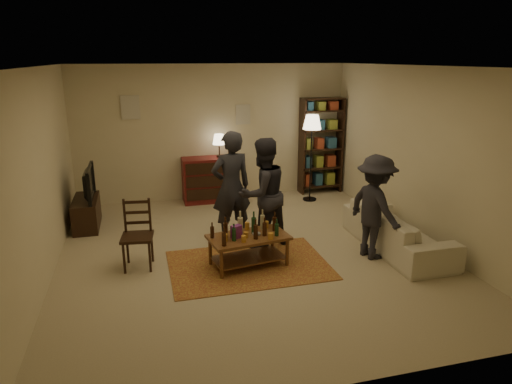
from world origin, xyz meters
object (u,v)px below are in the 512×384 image
object	(u,v)px
floor_lamp	(312,128)
person_left	(231,187)
tv_stand	(86,205)
bookshelf	(321,145)
coffee_table	(248,239)
person_by_sofa	(375,207)
sofa	(397,230)
person_right	(263,194)
dresser	(208,178)
dining_chair	(137,231)

from	to	relation	value
floor_lamp	person_left	world-z (taller)	person_left
tv_stand	bookshelf	distance (m)	4.84
coffee_table	person_left	world-z (taller)	person_left
coffee_table	floor_lamp	bearing A→B (deg)	53.71
coffee_table	person_by_sofa	xyz separation A→B (m)	(1.83, -0.16, 0.36)
floor_lamp	sofa	bearing A→B (deg)	-81.96
bookshelf	floor_lamp	distance (m)	0.80
coffee_table	tv_stand	distance (m)	3.19
bookshelf	sofa	distance (m)	3.26
floor_lamp	person_right	xyz separation A→B (m)	(-1.58, -2.05, -0.63)
bookshelf	floor_lamp	xyz separation A→B (m)	(-0.42, -0.52, 0.44)
dresser	floor_lamp	xyz separation A→B (m)	(2.02, -0.45, 1.00)
tv_stand	sofa	distance (m)	5.14
floor_lamp	person_right	bearing A→B (deg)	-127.58
dining_chair	dresser	size ratio (longest dim) A/B	0.71
dresser	bookshelf	xyz separation A→B (m)	(2.44, 0.07, 0.56)
coffee_table	floor_lamp	size ratio (longest dim) A/B	0.67
tv_stand	dining_chair	bearing A→B (deg)	-65.18
dining_chair	tv_stand	xyz separation A→B (m)	(-0.84, 1.81, -0.12)
bookshelf	person_right	bearing A→B (deg)	-127.92
dining_chair	sofa	size ratio (longest dim) A/B	0.47
sofa	dining_chair	bearing A→B (deg)	84.12
sofa	dresser	bearing A→B (deg)	37.54
person_left	person_right	distance (m)	0.55
floor_lamp	dining_chair	bearing A→B (deg)	-146.51
tv_stand	person_left	distance (m)	2.63
tv_stand	floor_lamp	distance (m)	4.43
coffee_table	bookshelf	bearing A→B (deg)	53.21
bookshelf	person_left	size ratio (longest dim) A/B	1.15
dining_chair	tv_stand	distance (m)	2.00
bookshelf	tv_stand	bearing A→B (deg)	-168.20
floor_lamp	person_by_sofa	size ratio (longest dim) A/B	1.14
coffee_table	tv_stand	world-z (taller)	tv_stand
dresser	sofa	bearing A→B (deg)	-52.46
bookshelf	floor_lamp	world-z (taller)	bookshelf
floor_lamp	person_by_sofa	distance (m)	2.92
tv_stand	floor_lamp	world-z (taller)	floor_lamp
tv_stand	floor_lamp	size ratio (longest dim) A/B	0.61
dining_chair	person_right	xyz separation A→B (m)	(1.86, 0.22, 0.34)
bookshelf	person_by_sofa	size ratio (longest dim) A/B	1.33
person_right	person_by_sofa	size ratio (longest dim) A/B	1.11
dresser	floor_lamp	bearing A→B (deg)	-12.56
floor_lamp	person_right	size ratio (longest dim) A/B	1.03
coffee_table	sofa	size ratio (longest dim) A/B	0.56
coffee_table	person_left	xyz separation A→B (m)	(-0.02, 0.99, 0.48)
tv_stand	dresser	bearing A→B (deg)	22.07
person_left	person_by_sofa	bearing A→B (deg)	138.98
dining_chair	person_left	xyz separation A→B (m)	(1.45, 0.60, 0.37)
floor_lamp	sofa	xyz separation A→B (m)	(0.38, -2.66, -1.17)
coffee_table	floor_lamp	world-z (taller)	floor_lamp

